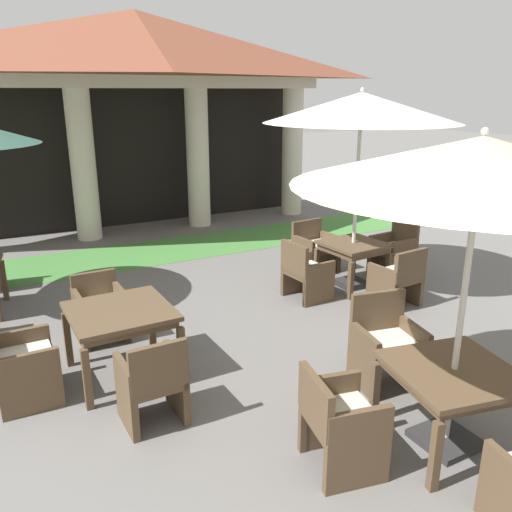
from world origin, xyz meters
TOP-DOWN VIEW (x-y plane):
  - ground_plane at (0.00, 0.00)m, footprint 60.00×60.00m
  - background_pavilion at (0.00, 8.15)m, footprint 8.57×2.97m
  - lawn_strip at (0.00, 6.50)m, footprint 10.37×1.62m
  - patio_table_near_foreground at (0.11, -0.16)m, footprint 1.16×1.16m
  - patio_umbrella_near_foreground at (0.11, -0.16)m, footprint 2.81×2.81m
  - patio_chair_near_foreground_west at (-0.90, 0.04)m, footprint 0.65×0.68m
  - patio_chair_near_foreground_north at (0.32, 0.86)m, footprint 0.73×0.70m
  - patio_table_mid_left at (1.79, 3.27)m, footprint 0.92×0.92m
  - patio_umbrella_mid_left at (1.79, 3.27)m, footprint 2.81×2.81m
  - patio_chair_mid_left_east at (2.71, 3.35)m, footprint 0.63×0.60m
  - patio_chair_mid_left_north at (1.72, 4.19)m, footprint 0.67×0.63m
  - patio_chair_mid_left_west at (0.87, 3.20)m, footprint 0.59×0.64m
  - patio_chair_mid_left_south at (1.86, 2.36)m, footprint 0.64×0.59m
  - patio_table_mid_right at (-2.04, 2.31)m, footprint 1.04×1.04m
  - patio_chair_mid_right_west at (-3.03, 2.30)m, footprint 0.58×0.65m
  - patio_chair_mid_right_south at (-2.02, 1.33)m, footprint 0.55×0.53m
  - patio_chair_mid_right_north at (-2.06, 3.30)m, footprint 0.57×0.57m

SIDE VIEW (x-z plane):
  - ground_plane at x=0.00m, z-range 0.00..0.00m
  - lawn_strip at x=0.00m, z-range 0.00..0.01m
  - patio_chair_mid_right_west at x=-3.03m, z-range -0.01..0.79m
  - patio_chair_mid_right_north at x=-2.06m, z-range -0.01..0.79m
  - patio_chair_mid_left_north at x=1.72m, z-range -0.02..0.81m
  - patio_chair_mid_left_west at x=0.87m, z-range -0.04..0.83m
  - patio_chair_mid_left_south at x=1.86m, z-range -0.03..0.83m
  - patio_chair_mid_right_south at x=-2.02m, z-range -0.03..0.85m
  - patio_chair_mid_left_east at x=2.71m, z-range -0.03..0.85m
  - patio_chair_near_foreground_west at x=-0.90m, z-range -0.01..0.84m
  - patio_chair_near_foreground_north at x=0.32m, z-range -0.05..0.89m
  - patio_table_mid_left at x=1.79m, z-range 0.25..0.96m
  - patio_table_near_foreground at x=0.11m, z-range 0.27..0.99m
  - patio_table_mid_right at x=-2.04m, z-range 0.28..1.04m
  - patio_umbrella_near_foreground at x=0.11m, z-range 1.08..3.75m
  - patio_umbrella_mid_left at x=1.79m, z-range 1.20..4.17m
  - background_pavilion at x=0.00m, z-range 1.18..5.61m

